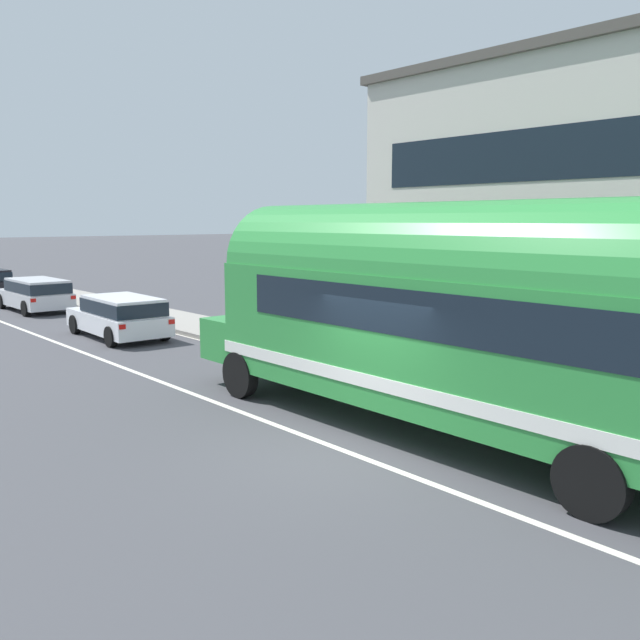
# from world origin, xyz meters

# --- Properties ---
(ground_plane) EXTENTS (300.00, 300.00, 0.00)m
(ground_plane) POSITION_xyz_m (0.00, 0.00, 0.00)
(ground_plane) COLOR #424247
(lane_markings) EXTENTS (3.75, 80.00, 0.01)m
(lane_markings) POSITION_xyz_m (1.67, 12.00, 0.00)
(lane_markings) COLOR silver
(lane_markings) RESTS_ON ground
(sidewalk_slab) EXTENTS (2.52, 90.00, 0.15)m
(sidewalk_slab) POSITION_xyz_m (4.88, 10.00, 0.07)
(sidewalk_slab) COLOR gray
(sidewalk_slab) RESTS_ON ground
(painted_bus) EXTENTS (2.62, 12.44, 4.12)m
(painted_bus) POSITION_xyz_m (1.81, -0.83, 2.30)
(painted_bus) COLOR #2D8C3D
(painted_bus) RESTS_ON ground
(car_lead) EXTENTS (2.08, 4.58, 1.37)m
(car_lead) POSITION_xyz_m (1.89, 12.72, 0.79)
(car_lead) COLOR white
(car_lead) RESTS_ON ground
(car_second) EXTENTS (1.96, 4.57, 1.37)m
(car_second) POSITION_xyz_m (2.04, 21.22, 0.80)
(car_second) COLOR silver
(car_second) RESTS_ON ground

